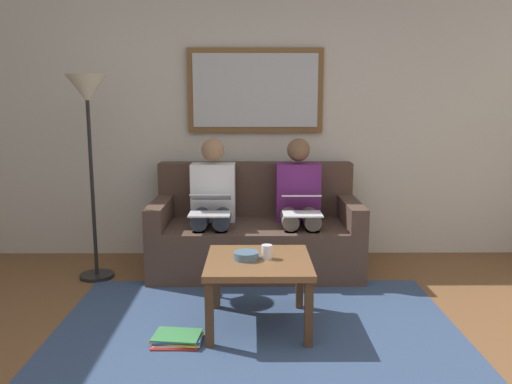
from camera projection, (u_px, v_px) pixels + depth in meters
wall_rear at (255, 118)px, 4.81m from camera, size 6.00×0.12×2.60m
area_rug at (257, 328)px, 3.31m from camera, size 2.60×1.80×0.01m
couch at (256, 233)px, 4.51m from camera, size 1.76×0.90×0.90m
framed_mirror at (255, 90)px, 4.68m from camera, size 1.24×0.05×0.76m
coffee_table at (259, 269)px, 3.30m from camera, size 0.67×0.67×0.45m
cup at (267, 252)px, 3.29m from camera, size 0.07×0.07×0.09m
bowl at (246, 256)px, 3.28m from camera, size 0.16×0.16×0.05m
person_left at (299, 201)px, 4.39m from camera, size 0.38×0.58×1.14m
laptop_white at (302, 204)px, 4.15m from camera, size 0.31×0.37×0.15m
person_right at (213, 201)px, 4.39m from camera, size 0.38×0.58×1.14m
laptop_silver at (210, 204)px, 4.15m from camera, size 0.33×0.37×0.16m
magazine_stack at (177, 338)px, 3.12m from camera, size 0.32×0.25×0.05m
standing_lamp at (88, 112)px, 4.05m from camera, size 0.32×0.32×1.66m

